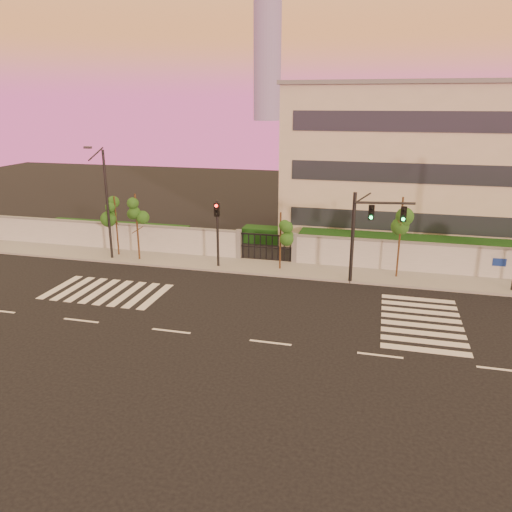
% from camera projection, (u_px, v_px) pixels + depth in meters
% --- Properties ---
extents(ground, '(120.00, 120.00, 0.00)m').
position_uv_depth(ground, '(270.00, 343.00, 23.33)').
color(ground, black).
rests_on(ground, ground).
extents(sidewalk, '(60.00, 3.00, 0.15)m').
position_uv_depth(sidewalk, '(305.00, 271.00, 33.03)').
color(sidewalk, gray).
rests_on(sidewalk, ground).
extents(perimeter_wall, '(60.00, 0.36, 2.20)m').
position_uv_depth(perimeter_wall, '(310.00, 250.00, 34.10)').
color(perimeter_wall, '#A9ABB0').
rests_on(perimeter_wall, ground).
extents(hedge_row, '(41.00, 4.25, 1.80)m').
position_uv_depth(hedge_row, '(330.00, 244.00, 36.46)').
color(hedge_row, black).
rests_on(hedge_row, ground).
extents(institutional_building, '(24.40, 12.40, 12.25)m').
position_uv_depth(institutional_building, '(441.00, 162.00, 39.75)').
color(institutional_building, beige).
rests_on(institutional_building, ground).
extents(distant_skyscraper, '(16.00, 16.00, 118.00)m').
position_uv_depth(distant_skyscraper, '(268.00, 6.00, 279.44)').
color(distant_skyscraper, slate).
rests_on(distant_skyscraper, ground).
extents(road_markings, '(57.00, 7.62, 0.02)m').
position_uv_depth(road_markings, '(257.00, 308.00, 27.18)').
color(road_markings, silver).
rests_on(road_markings, ground).
extents(street_tree_b, '(1.38, 1.10, 4.42)m').
position_uv_depth(street_tree_b, '(116.00, 212.00, 35.43)').
color(street_tree_b, '#382314').
rests_on(street_tree_b, ground).
extents(street_tree_c, '(1.58, 1.26, 4.79)m').
position_uv_depth(street_tree_c, '(137.00, 212.00, 34.27)').
color(street_tree_c, '#382314').
rests_on(street_tree_c, ground).
extents(street_tree_d, '(1.38, 1.10, 3.96)m').
position_uv_depth(street_tree_d, '(281.00, 228.00, 32.46)').
color(street_tree_d, '#382314').
rests_on(street_tree_d, ground).
extents(street_tree_e, '(1.46, 1.16, 5.26)m').
position_uv_depth(street_tree_e, '(402.00, 219.00, 30.68)').
color(street_tree_e, '#382314').
rests_on(street_tree_e, ground).
extents(traffic_signal_main, '(3.58, 0.67, 5.68)m').
position_uv_depth(traffic_signal_main, '(365.00, 228.00, 29.80)').
color(traffic_signal_main, black).
rests_on(traffic_signal_main, ground).
extents(traffic_signal_secondary, '(0.36, 0.35, 4.65)m').
position_uv_depth(traffic_signal_secondary, '(217.00, 226.00, 32.95)').
color(traffic_signal_secondary, black).
rests_on(traffic_signal_secondary, ground).
extents(streetlight_west, '(0.48, 1.94, 8.08)m').
position_uv_depth(streetlight_west, '(106.00, 200.00, 34.19)').
color(streetlight_west, black).
rests_on(streetlight_west, ground).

